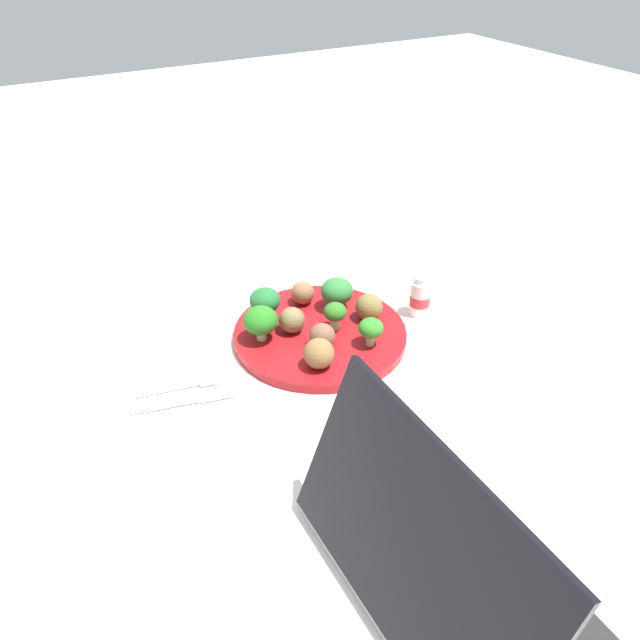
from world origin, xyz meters
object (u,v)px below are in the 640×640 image
(broccoli_floret_center, at_px, (335,313))
(broccoli_floret_mid_right, at_px, (337,291))
(meatball_mid_right, at_px, (369,307))
(knife, at_px, (189,400))
(plate, at_px, (320,334))
(meatball_front_right, at_px, (292,320))
(fork, at_px, (184,385))
(broccoli_floret_far_rim, at_px, (261,321))
(broccoli_floret_mid_left, at_px, (371,329))
(meatball_center, at_px, (303,293))
(napkin, at_px, (182,396))
(meatball_mid_left, at_px, (322,336))
(meatball_near_rim, at_px, (319,353))
(yogurt_bottle, at_px, (420,297))
(broccoli_floret_near_rim, at_px, (265,301))
(laptop, at_px, (446,561))

(broccoli_floret_center, height_order, broccoli_floret_mid_right, broccoli_floret_mid_right)
(meatball_mid_right, distance_m, knife, 0.33)
(plate, height_order, meatball_front_right, meatball_front_right)
(broccoli_floret_mid_right, xyz_separation_m, meatball_mid_right, (0.03, -0.05, -0.01))
(meatball_mid_right, xyz_separation_m, fork, (-0.32, -0.00, -0.03))
(broccoli_floret_far_rim, height_order, meatball_front_right, broccoli_floret_far_rim)
(broccoli_floret_far_rim, xyz_separation_m, broccoli_floret_mid_left, (0.14, -0.10, -0.00))
(meatball_center, relative_size, napkin, 0.24)
(meatball_front_right, bearing_deg, broccoli_floret_mid_right, 14.51)
(broccoli_floret_center, distance_m, broccoli_floret_mid_right, 0.06)
(plate, height_order, meatball_center, meatball_center)
(knife, bearing_deg, meatball_mid_right, 7.01)
(meatball_center, distance_m, napkin, 0.29)
(fork, bearing_deg, broccoli_floret_mid_left, -11.52)
(plate, distance_m, meatball_mid_left, 0.05)
(broccoli_floret_mid_left, height_order, meatball_mid_left, broccoli_floret_mid_left)
(plate, bearing_deg, meatball_near_rim, -120.05)
(broccoli_floret_mid_left, xyz_separation_m, knife, (-0.29, 0.02, -0.04))
(knife, bearing_deg, napkin, 104.43)
(meatball_front_right, distance_m, yogurt_bottle, 0.23)
(meatball_near_rim, xyz_separation_m, fork, (-0.19, 0.07, -0.03))
(meatball_front_right, bearing_deg, plate, -26.76)
(broccoli_floret_near_rim, relative_size, fork, 0.46)
(broccoli_floret_mid_right, relative_size, meatball_near_rim, 1.18)
(meatball_center, height_order, meatball_mid_right, meatball_mid_right)
(yogurt_bottle, height_order, laptop, laptop)
(plate, bearing_deg, fork, -176.73)
(broccoli_floret_center, height_order, meatball_front_right, broccoli_floret_center)
(fork, xyz_separation_m, yogurt_bottle, (0.42, -0.00, 0.03))
(broccoli_floret_mid_left, relative_size, meatball_center, 1.16)
(meatball_center, xyz_separation_m, meatball_front_right, (-0.05, -0.07, 0.00))
(broccoli_floret_near_rim, bearing_deg, meatball_center, 10.09)
(broccoli_floret_near_rim, distance_m, meatball_mid_right, 0.17)
(meatball_center, relative_size, laptop, 0.13)
(meatball_front_right, bearing_deg, laptop, -97.40)
(broccoli_floret_mid_right, bearing_deg, meatball_front_right, -165.49)
(meatball_mid_left, bearing_deg, meatball_near_rim, -125.02)
(broccoli_floret_mid_left, height_order, laptop, laptop)
(broccoli_floret_far_rim, bearing_deg, meatball_front_right, -4.46)
(broccoli_floret_near_rim, height_order, meatball_mid_right, broccoli_floret_near_rim)
(plate, relative_size, yogurt_bottle, 3.88)
(broccoli_floret_mid_right, bearing_deg, broccoli_floret_mid_left, -93.80)
(napkin, xyz_separation_m, knife, (0.01, -0.02, 0.00))
(broccoli_floret_mid_left, bearing_deg, knife, 175.63)
(broccoli_floret_mid_left, relative_size, yogurt_bottle, 0.64)
(broccoli_floret_near_rim, relative_size, meatball_center, 1.39)
(plate, relative_size, knife, 1.93)
(yogurt_bottle, bearing_deg, broccoli_floret_center, 176.46)
(plate, distance_m, meatball_center, 0.09)
(meatball_mid_right, height_order, meatball_front_right, meatball_mid_right)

